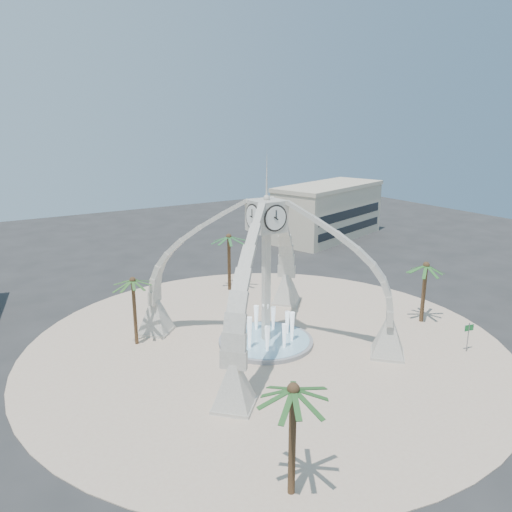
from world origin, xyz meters
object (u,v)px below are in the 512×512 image
palm_north (229,237)px  street_sign (469,331)px  clock_tower (266,271)px  palm_east (426,266)px  fountain (266,341)px  palm_west (133,281)px  palm_south (293,391)px

palm_north → street_sign: 25.76m
clock_tower → palm_east: clock_tower is taller
clock_tower → street_sign: size_ratio=7.00×
fountain → palm_east: (15.03, -3.70, 5.18)m
street_sign → palm_west: bearing=157.1°
palm_north → palm_south: palm_north is taller
palm_south → street_sign: 22.60m
fountain → palm_south: bearing=-118.7°
clock_tower → palm_west: 10.98m
fountain → palm_south: 18.48m
fountain → palm_north: size_ratio=1.17×
fountain → clock_tower: bearing=-90.0°
palm_north → clock_tower: bearing=-106.5°
clock_tower → street_sign: (13.09, -10.00, -4.66)m
palm_west → palm_north: 15.68m
palm_south → street_sign: bearing=14.2°
palm_west → street_sign: size_ratio=2.47×
clock_tower → palm_south: 17.63m
palm_east → palm_south: (-23.49, -11.75, 0.38)m
palm_east → fountain: bearing=166.2°
fountain → street_sign: bearing=-37.4°
palm_east → palm_south: palm_south is taller
palm_west → palm_south: 21.16m
palm_south → street_sign: size_ratio=2.61×
street_sign → palm_east: bearing=84.9°
clock_tower → palm_north: clock_tower is taller
clock_tower → palm_south: size_ratio=2.68×
palm_south → palm_east: bearing=26.6°
palm_south → palm_north: bearing=66.8°
palm_east → street_sign: 7.52m
palm_north → palm_south: size_ratio=1.03×
street_sign → fountain: bearing=154.7°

